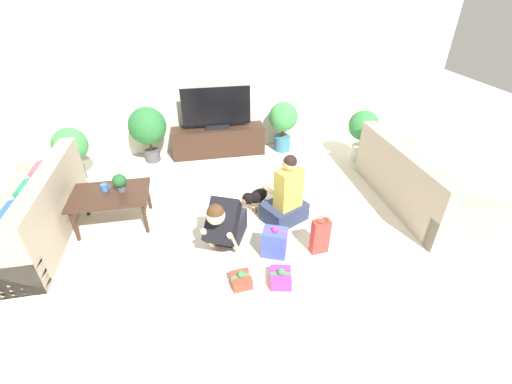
{
  "coord_description": "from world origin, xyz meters",
  "views": [
    {
      "loc": [
        -0.45,
        -3.17,
        2.72
      ],
      "look_at": [
        0.22,
        0.3,
        0.45
      ],
      "focal_mm": 24.0,
      "sensor_mm": 36.0,
      "label": 1
    }
  ],
  "objects_px": {
    "coffee_table": "(110,197)",
    "tv_console": "(219,141)",
    "mug": "(105,188)",
    "potted_plant_corner_left": "(71,147)",
    "gift_box_c": "(241,280)",
    "potted_plant_back_right": "(283,121)",
    "tabletop_plant": "(120,182)",
    "potted_plant_corner_right": "(363,129)",
    "tv": "(217,110)",
    "sofa_right": "(414,183)",
    "sofa_left": "(34,215)",
    "potted_plant_back_left": "(148,128)",
    "person_sitting": "(286,199)",
    "gift_box_b": "(281,277)",
    "person_kneeling": "(225,223)",
    "dog": "(255,197)",
    "gift_box_a": "(275,242)",
    "gift_bag_a": "(320,236)"
  },
  "relations": [
    {
      "from": "coffee_table",
      "to": "tv_console",
      "type": "height_order",
      "value": "tv_console"
    },
    {
      "from": "mug",
      "to": "potted_plant_corner_left",
      "type": "bearing_deg",
      "value": 119.06
    },
    {
      "from": "coffee_table",
      "to": "gift_box_c",
      "type": "relative_size",
      "value": 4.11
    },
    {
      "from": "potted_plant_back_right",
      "to": "tabletop_plant",
      "type": "distance_m",
      "value": 3.0
    },
    {
      "from": "potted_plant_corner_right",
      "to": "gift_box_c",
      "type": "bearing_deg",
      "value": -134.89
    },
    {
      "from": "tv_console",
      "to": "tv",
      "type": "height_order",
      "value": "tv"
    },
    {
      "from": "sofa_right",
      "to": "potted_plant_corner_left",
      "type": "distance_m",
      "value": 4.97
    },
    {
      "from": "tv_console",
      "to": "sofa_left",
      "type": "bearing_deg",
      "value": -142.45
    },
    {
      "from": "sofa_left",
      "to": "tabletop_plant",
      "type": "distance_m",
      "value": 1.06
    },
    {
      "from": "potted_plant_back_left",
      "to": "potted_plant_corner_right",
      "type": "distance_m",
      "value": 3.54
    },
    {
      "from": "mug",
      "to": "tv",
      "type": "bearing_deg",
      "value": 47.29
    },
    {
      "from": "person_sitting",
      "to": "gift_box_b",
      "type": "height_order",
      "value": "person_sitting"
    },
    {
      "from": "sofa_right",
      "to": "potted_plant_corner_left",
      "type": "bearing_deg",
      "value": 71.72
    },
    {
      "from": "person_kneeling",
      "to": "potted_plant_corner_right",
      "type": "bearing_deg",
      "value": 60.05
    },
    {
      "from": "tv_console",
      "to": "person_kneeling",
      "type": "bearing_deg",
      "value": -93.66
    },
    {
      "from": "coffee_table",
      "to": "potted_plant_back_left",
      "type": "relative_size",
      "value": 1.0
    },
    {
      "from": "potted_plant_corner_left",
      "to": "potted_plant_back_right",
      "type": "bearing_deg",
      "value": 6.97
    },
    {
      "from": "tv",
      "to": "dog",
      "type": "xyz_separation_m",
      "value": [
        0.31,
        -1.81,
        -0.59
      ]
    },
    {
      "from": "potted_plant_corner_right",
      "to": "potted_plant_back_right",
      "type": "distance_m",
      "value": 1.35
    },
    {
      "from": "person_kneeling",
      "to": "gift_box_a",
      "type": "bearing_deg",
      "value": 1.07
    },
    {
      "from": "gift_box_c",
      "to": "gift_bag_a",
      "type": "height_order",
      "value": "gift_bag_a"
    },
    {
      "from": "tv_console",
      "to": "dog",
      "type": "bearing_deg",
      "value": -80.17
    },
    {
      "from": "gift_bag_a",
      "to": "potted_plant_corner_left",
      "type": "bearing_deg",
      "value": 143.67
    },
    {
      "from": "tv",
      "to": "gift_box_b",
      "type": "distance_m",
      "value": 3.23
    },
    {
      "from": "mug",
      "to": "tabletop_plant",
      "type": "distance_m",
      "value": 0.21
    },
    {
      "from": "potted_plant_corner_left",
      "to": "person_sitting",
      "type": "distance_m",
      "value": 3.32
    },
    {
      "from": "coffee_table",
      "to": "gift_box_c",
      "type": "xyz_separation_m",
      "value": [
        1.42,
        -1.32,
        -0.34
      ]
    },
    {
      "from": "sofa_left",
      "to": "gift_box_a",
      "type": "height_order",
      "value": "sofa_left"
    },
    {
      "from": "person_kneeling",
      "to": "gift_box_c",
      "type": "xyz_separation_m",
      "value": [
        0.08,
        -0.61,
        -0.28
      ]
    },
    {
      "from": "potted_plant_corner_left",
      "to": "potted_plant_corner_right",
      "type": "distance_m",
      "value": 4.58
    },
    {
      "from": "person_kneeling",
      "to": "gift_box_b",
      "type": "xyz_separation_m",
      "value": [
        0.49,
        -0.65,
        -0.28
      ]
    },
    {
      "from": "tv",
      "to": "sofa_right",
      "type": "bearing_deg",
      "value": -39.09
    },
    {
      "from": "mug",
      "to": "gift_box_c",
      "type": "bearing_deg",
      "value": -43.58
    },
    {
      "from": "tv",
      "to": "potted_plant_corner_right",
      "type": "bearing_deg",
      "value": -15.64
    },
    {
      "from": "sofa_right",
      "to": "potted_plant_corner_right",
      "type": "xyz_separation_m",
      "value": [
        -0.14,
        1.36,
        0.25
      ]
    },
    {
      "from": "potted_plant_back_left",
      "to": "dog",
      "type": "relative_size",
      "value": 2.08
    },
    {
      "from": "sofa_right",
      "to": "mug",
      "type": "distance_m",
      "value": 4.06
    },
    {
      "from": "sofa_left",
      "to": "person_sitting",
      "type": "xyz_separation_m",
      "value": [
        3.03,
        -0.28,
        0.04
      ]
    },
    {
      "from": "gift_box_a",
      "to": "coffee_table",
      "type": "bearing_deg",
      "value": 153.3
    },
    {
      "from": "gift_box_b",
      "to": "mug",
      "type": "xyz_separation_m",
      "value": [
        -1.88,
        1.45,
        0.43
      ]
    },
    {
      "from": "sofa_left",
      "to": "gift_bag_a",
      "type": "bearing_deg",
      "value": 74.17
    },
    {
      "from": "coffee_table",
      "to": "tv",
      "type": "height_order",
      "value": "tv"
    },
    {
      "from": "potted_plant_corner_left",
      "to": "dog",
      "type": "xyz_separation_m",
      "value": [
        2.54,
        -1.35,
        -0.34
      ]
    },
    {
      "from": "gift_bag_a",
      "to": "person_sitting",
      "type": "bearing_deg",
      "value": 109.71
    },
    {
      "from": "sofa_right",
      "to": "potted_plant_back_left",
      "type": "xyz_separation_m",
      "value": [
        -3.63,
        1.97,
        0.3
      ]
    },
    {
      "from": "person_sitting",
      "to": "mug",
      "type": "relative_size",
      "value": 7.96
    },
    {
      "from": "potted_plant_back_right",
      "to": "dog",
      "type": "height_order",
      "value": "potted_plant_back_right"
    },
    {
      "from": "coffee_table",
      "to": "tv_console",
      "type": "distance_m",
      "value": 2.32
    },
    {
      "from": "person_sitting",
      "to": "gift_box_b",
      "type": "relative_size",
      "value": 3.18
    },
    {
      "from": "tv",
      "to": "sofa_left",
      "type": "bearing_deg",
      "value": -142.45
    }
  ]
}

